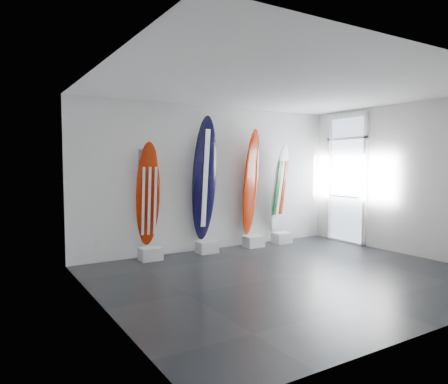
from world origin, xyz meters
TOP-DOWN VIEW (x-y plane):
  - floor at (0.00, 0.00)m, footprint 6.00×6.00m
  - ceiling at (0.00, 0.00)m, footprint 6.00×6.00m
  - wall_back at (0.00, 2.50)m, footprint 6.00×0.00m
  - wall_front at (0.00, -2.50)m, footprint 6.00×0.00m
  - wall_left at (-3.00, 0.00)m, footprint 0.00×5.00m
  - wall_right at (3.00, 0.00)m, footprint 0.00×5.00m
  - display_block_usa at (-1.55, 2.18)m, footprint 0.40×0.30m
  - surfboard_usa at (-1.55, 2.28)m, footprint 0.51×0.49m
  - display_block_navy at (-0.34, 2.18)m, footprint 0.40×0.30m
  - surfboard_navy at (-0.34, 2.28)m, footprint 0.60×0.38m
  - display_block_swiss at (0.82, 2.18)m, footprint 0.40×0.30m
  - surfboard_swiss at (0.82, 2.28)m, footprint 0.59×0.46m
  - display_block_italy at (1.61, 2.18)m, footprint 0.40×0.30m
  - surfboard_italy at (1.61, 2.28)m, footprint 0.54×0.49m
  - wall_outlet at (-2.45, 2.48)m, footprint 0.09×0.02m
  - glass_door at (2.97, 1.55)m, footprint 0.12×1.16m
  - balcony at (4.30, 1.55)m, footprint 2.80×2.20m

SIDE VIEW (x-z plane):
  - floor at x=0.00m, z-range 0.00..0.00m
  - display_block_usa at x=-1.55m, z-range 0.00..0.24m
  - display_block_navy at x=-0.34m, z-range 0.00..0.24m
  - display_block_swiss at x=0.82m, z-range 0.00..0.24m
  - display_block_italy at x=1.61m, z-range 0.00..0.24m
  - wall_outlet at x=-2.45m, z-range 0.28..0.41m
  - balcony at x=4.30m, z-range -0.10..1.10m
  - surfboard_usa at x=-1.55m, z-range 0.23..2.22m
  - surfboard_italy at x=1.61m, z-range 0.23..2.27m
  - surfboard_swiss at x=0.82m, z-range 0.24..2.55m
  - glass_door at x=2.97m, z-range 0.00..2.85m
  - surfboard_navy at x=-0.34m, z-range 0.24..2.76m
  - wall_back at x=0.00m, z-range -1.50..4.50m
  - wall_front at x=0.00m, z-range -1.50..4.50m
  - wall_left at x=-3.00m, z-range -1.00..4.00m
  - wall_right at x=3.00m, z-range -1.00..4.00m
  - ceiling at x=0.00m, z-range 3.00..3.00m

